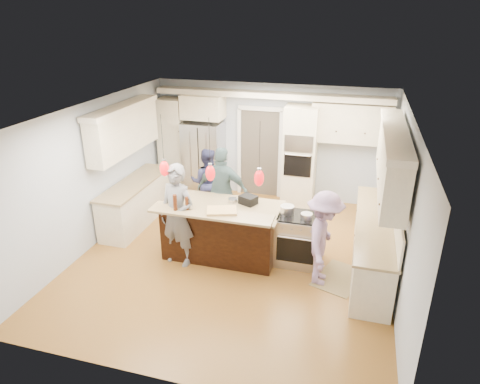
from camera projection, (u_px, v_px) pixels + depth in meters
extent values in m
plane|color=#9F6D2B|center=(235.00, 256.00, 7.92)|extent=(6.00, 6.00, 0.00)
cube|color=#B2BCC6|center=(271.00, 142.00, 10.04)|extent=(5.50, 0.04, 2.70)
cube|color=#B2BCC6|center=(158.00, 289.00, 4.73)|extent=(5.50, 0.04, 2.70)
cube|color=#B2BCC6|center=(95.00, 174.00, 8.07)|extent=(0.04, 6.00, 2.70)
cube|color=#B2BCC6|center=(403.00, 207.00, 6.70)|extent=(0.04, 6.00, 2.70)
cube|color=white|center=(234.00, 111.00, 6.86)|extent=(5.50, 6.00, 0.04)
cube|color=#B7B7BC|center=(204.00, 159.00, 10.29)|extent=(0.90, 0.70, 1.80)
cube|color=beige|center=(300.00, 157.00, 9.64)|extent=(0.72, 0.64, 2.30)
cube|color=black|center=(299.00, 144.00, 9.20)|extent=(0.60, 0.02, 0.35)
cube|color=black|center=(297.00, 166.00, 9.39)|extent=(0.60, 0.02, 0.50)
cylinder|color=#B7B7BC|center=(298.00, 155.00, 9.26)|extent=(0.55, 0.02, 0.02)
cube|color=beige|center=(174.00, 146.00, 10.44)|extent=(0.60, 0.58, 2.30)
cube|color=beige|center=(203.00, 107.00, 9.85)|extent=(0.95, 0.58, 0.55)
cube|color=beige|center=(351.00, 124.00, 9.20)|extent=(1.70, 0.35, 0.85)
cube|color=beige|center=(270.00, 95.00, 9.42)|extent=(5.30, 0.38, 0.12)
cube|color=#4C443A|center=(260.00, 153.00, 10.21)|extent=(0.90, 0.06, 2.10)
cube|color=white|center=(260.00, 109.00, 9.76)|extent=(1.04, 0.06, 0.10)
cube|color=beige|center=(372.00, 245.00, 7.41)|extent=(0.60, 3.00, 0.88)
cube|color=tan|center=(376.00, 222.00, 7.23)|extent=(0.64, 3.05, 0.04)
cube|color=beige|center=(392.00, 162.00, 6.78)|extent=(0.35, 3.00, 0.85)
cube|color=beige|center=(396.00, 132.00, 6.59)|extent=(0.37, 3.10, 0.10)
cube|color=beige|center=(137.00, 203.00, 9.05)|extent=(0.60, 2.20, 0.88)
cube|color=tan|center=(135.00, 183.00, 8.87)|extent=(0.64, 2.25, 0.04)
cube|color=beige|center=(124.00, 132.00, 8.48)|extent=(0.35, 2.20, 0.85)
cube|color=beige|center=(122.00, 107.00, 8.29)|extent=(0.37, 2.30, 0.10)
cube|color=black|center=(224.00, 230.00, 7.94)|extent=(2.00, 1.00, 0.88)
cube|color=tan|center=(224.00, 207.00, 7.76)|extent=(2.10, 1.10, 0.04)
cube|color=black|center=(214.00, 239.00, 7.40)|extent=(2.00, 0.12, 1.08)
cube|color=tan|center=(211.00, 214.00, 7.06)|extent=(2.10, 0.42, 0.04)
cube|color=black|center=(248.00, 200.00, 7.82)|extent=(0.37, 0.34, 0.16)
cube|color=#B7B7BC|center=(298.00, 239.00, 7.59)|extent=(0.76, 0.66, 0.90)
cube|color=black|center=(295.00, 251.00, 7.31)|extent=(0.65, 0.01, 0.45)
cube|color=black|center=(300.00, 216.00, 7.41)|extent=(0.72, 0.59, 0.02)
cube|color=black|center=(321.00, 243.00, 7.49)|extent=(0.06, 0.71, 0.88)
cylinder|color=black|center=(162.00, 138.00, 6.81)|extent=(0.01, 0.01, 0.75)
ellipsoid|color=red|center=(164.00, 169.00, 7.02)|extent=(0.15, 0.15, 0.26)
cylinder|color=black|center=(209.00, 141.00, 6.61)|extent=(0.01, 0.01, 0.75)
ellipsoid|color=red|center=(210.00, 173.00, 6.82)|extent=(0.15, 0.15, 0.26)
cylinder|color=black|center=(260.00, 146.00, 6.42)|extent=(0.01, 0.01, 0.75)
ellipsoid|color=red|center=(259.00, 178.00, 6.62)|extent=(0.15, 0.15, 0.26)
imported|color=slate|center=(177.00, 216.00, 7.38)|extent=(0.76, 0.58, 1.85)
imported|color=#2A2D52|center=(207.00, 182.00, 9.31)|extent=(0.82, 0.70, 1.50)
imported|color=#476264|center=(223.00, 191.00, 8.44)|extent=(1.06, 0.46, 1.80)
imported|color=#93749C|center=(324.00, 239.00, 6.88)|extent=(0.63, 1.06, 1.61)
cube|color=#8F7C4E|center=(339.00, 278.00, 7.26)|extent=(0.95, 1.13, 0.01)
cylinder|color=silver|center=(179.00, 199.00, 7.20)|extent=(0.09, 0.09, 0.31)
cylinder|color=#461D0C|center=(178.00, 200.00, 7.19)|extent=(0.08, 0.08, 0.26)
cylinder|color=#461D0C|center=(175.00, 203.00, 7.09)|extent=(0.07, 0.07, 0.28)
cylinder|color=#461D0C|center=(187.00, 203.00, 7.12)|extent=(0.07, 0.07, 0.23)
cylinder|color=#B7B7BC|center=(191.00, 206.00, 7.16)|extent=(0.06, 0.06, 0.11)
cube|color=tan|center=(222.00, 211.00, 7.08)|extent=(0.57, 0.48, 0.04)
cylinder|color=#B7B7BC|center=(287.00, 210.00, 7.45)|extent=(0.25, 0.25, 0.14)
cylinder|color=#B7B7BC|center=(307.00, 216.00, 7.26)|extent=(0.20, 0.20, 0.10)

